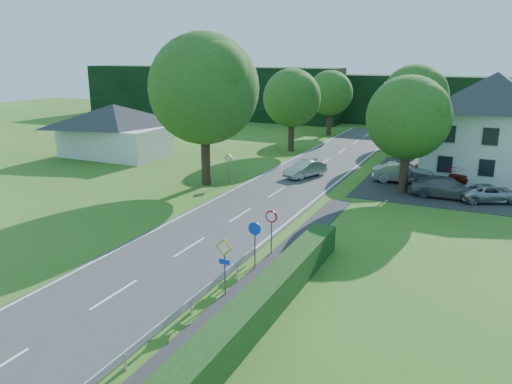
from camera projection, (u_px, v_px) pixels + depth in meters
The scene contains 28 objects.
road at pixel (253, 207), 33.56m from camera, with size 7.00×80.00×0.04m, color #393A3C.
footpath at pixel (154, 378), 15.82m from camera, with size 1.50×44.00×0.04m, color black.
parking_pad at pixel (457, 182), 40.06m from camera, with size 14.00×16.00×0.04m, color black.
line_edge_left at pixel (211, 201), 34.87m from camera, with size 0.12×80.00×0.01m, color white.
line_edge_right at pixel (299, 213), 32.24m from camera, with size 0.12×80.00×0.01m, color white.
line_centre at pixel (253, 207), 33.56m from camera, with size 0.12×80.00×0.01m, color white, non-canonical shape.
tree_main at pixel (204, 110), 37.94m from camera, with size 9.40×9.40×11.64m, color #275018, non-canonical shape.
tree_left_far at pixel (292, 110), 51.93m from camera, with size 7.00×7.00×8.58m, color #275018, non-canonical shape.
tree_right_far at pixel (414, 111), 48.75m from camera, with size 7.40×7.40×9.09m, color #275018, non-canonical shape.
tree_left_back at pixel (330, 103), 62.29m from camera, with size 6.60×6.60×8.07m, color #275018, non-canonical shape.
tree_right_back at pixel (414, 111), 56.35m from camera, with size 6.20×6.20×7.56m, color #275018, non-canonical shape.
tree_right_mid at pixel (407, 135), 35.97m from camera, with size 7.00×7.00×8.58m, color #275018, non-canonical shape.
treeline_left at pixel (207, 92), 80.57m from camera, with size 44.00×6.00×8.00m, color black.
treeline_right at pixel (445, 102), 69.60m from camera, with size 30.00×5.00×7.00m, color black.
bungalow_left at pixel (115, 129), 49.69m from camera, with size 11.00×6.50×5.20m.
house_white at pixel (492, 124), 40.70m from camera, with size 10.60×8.40×8.60m.
streetlight at pixel (405, 129), 37.85m from camera, with size 2.03×0.18×8.00m.
sign_priority_right at pixel (224, 256), 20.84m from camera, with size 0.78×0.09×2.59m.
sign_roundabout at pixel (255, 236), 23.49m from camera, with size 0.64×0.08×2.37m.
sign_speed_limit at pixel (271, 222), 25.21m from camera, with size 0.64×0.11×2.37m.
sign_priority_left at pixel (229, 162), 39.29m from camera, with size 0.78×0.09×2.44m.
moving_car at pixel (305, 169), 41.58m from camera, with size 1.40×4.03×1.33m, color #A8A7AC.
motorcycle at pixel (315, 161), 45.77m from camera, with size 0.58×1.66×0.87m, color black.
parked_car_red at pixel (443, 171), 40.32m from camera, with size 1.79×4.44×1.51m, color maroon.
parked_car_silver_a at pixel (403, 173), 39.70m from camera, with size 1.66×4.77×1.57m, color #A4A5A8.
parked_car_grey at pixel (446, 187), 35.61m from camera, with size 2.03×4.99×1.45m, color #58575D.
parked_car_silver_b at pixel (490, 193), 34.55m from camera, with size 1.99×4.32×1.20m, color #A0A0A7.
parasol at pixel (453, 179), 36.81m from camera, with size 2.17×2.21×1.99m, color #B60E1F.
Camera 1 is at (13.65, -9.02, 9.96)m, focal length 35.00 mm.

